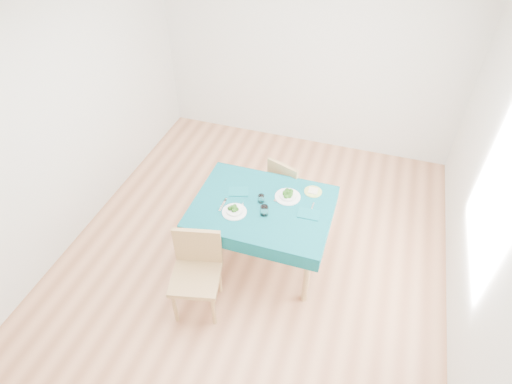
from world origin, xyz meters
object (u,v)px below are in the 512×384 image
(table, at_px, (262,232))
(bowl_far, at_px, (288,194))
(side_plate, at_px, (313,192))
(chair_far, at_px, (291,183))
(chair_near, at_px, (194,270))
(bowl_near, at_px, (234,210))

(table, distance_m, bowl_far, 0.50)
(table, relative_size, side_plate, 7.48)
(chair_far, xyz_separation_m, side_plate, (0.32, -0.39, 0.28))
(chair_far, bearing_deg, table, 102.67)
(chair_near, xyz_separation_m, bowl_near, (0.17, 0.61, 0.24))
(table, relative_size, bowl_far, 5.25)
(bowl_far, distance_m, side_plate, 0.27)
(table, relative_size, bowl_near, 5.66)
(chair_near, height_order, bowl_near, chair_near)
(chair_far, distance_m, bowl_far, 0.64)
(bowl_near, distance_m, side_plate, 0.84)
(bowl_near, xyz_separation_m, bowl_far, (0.43, 0.37, 0.00))
(bowl_far, relative_size, side_plate, 1.43)
(table, distance_m, chair_near, 0.89)
(bowl_far, bearing_deg, chair_far, 99.94)
(chair_near, bearing_deg, table, 50.43)
(bowl_far, bearing_deg, chair_near, -121.61)
(chair_far, bearing_deg, bowl_near, 90.84)
(chair_near, relative_size, chair_far, 1.15)
(chair_near, distance_m, bowl_far, 1.17)
(bowl_near, relative_size, side_plate, 1.32)
(table, distance_m, chair_far, 0.75)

